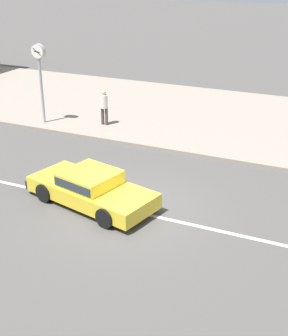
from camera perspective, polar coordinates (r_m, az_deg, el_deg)
The scene contains 6 objects.
ground_plane at distance 14.37m, azimuth -2.36°, elevation -5.10°, with size 160.00×160.00×0.00m, color #4C4947.
lane_centre_stripe at distance 14.37m, azimuth -2.36°, elevation -5.09°, with size 50.40×0.14×0.01m, color silver.
kerb_strip at distance 22.91m, azimuth 8.88°, elevation 6.10°, with size 68.00×10.00×0.15m, color gray.
sedan_yellow_0 at distance 14.59m, azimuth -6.51°, elevation -2.41°, with size 4.53×2.60×1.06m.
street_clock at distance 21.54m, azimuth -12.63°, elevation 12.24°, with size 0.67×0.22×3.56m.
pedestrian_by_shop at distance 21.21m, azimuth -4.89°, elevation 7.68°, with size 0.34×0.34×1.59m.
Camera 1 is at (5.75, -11.19, 6.95)m, focal length 50.00 mm.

